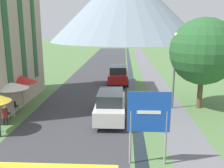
{
  "coord_description": "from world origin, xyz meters",
  "views": [
    {
      "loc": [
        0.41,
        -5.57,
        5.65
      ],
      "look_at": [
        -0.36,
        10.0,
        2.03
      ],
      "focal_mm": 40.0,
      "sensor_mm": 36.0,
      "label": 1
    }
  ],
  "objects_px": {
    "tree_by_path": "(203,51)",
    "person_seated_near": "(4,114)",
    "parked_car_near": "(111,105)",
    "parked_car_far": "(118,75)",
    "cafe_chair_far_right": "(14,106)",
    "cafe_chair_middle": "(5,113)",
    "cafe_umbrella_middle_white": "(12,85)",
    "road_sign": "(149,118)",
    "cafe_umbrella_rear_red": "(22,79)",
    "streetlamp": "(175,65)"
  },
  "relations": [
    {
      "from": "cafe_chair_far_right",
      "to": "road_sign",
      "type": "bearing_deg",
      "value": -20.61
    },
    {
      "from": "parked_car_far",
      "to": "streetlamp",
      "type": "relative_size",
      "value": 0.78
    },
    {
      "from": "cafe_chair_far_right",
      "to": "cafe_chair_middle",
      "type": "height_order",
      "value": "same"
    },
    {
      "from": "parked_car_near",
      "to": "cafe_umbrella_middle_white",
      "type": "bearing_deg",
      "value": 179.94
    },
    {
      "from": "cafe_umbrella_middle_white",
      "to": "streetlamp",
      "type": "bearing_deg",
      "value": 12.73
    },
    {
      "from": "cafe_chair_far_right",
      "to": "tree_by_path",
      "type": "bearing_deg",
      "value": 22.9
    },
    {
      "from": "cafe_umbrella_middle_white",
      "to": "tree_by_path",
      "type": "distance_m",
      "value": 12.7
    },
    {
      "from": "parked_car_near",
      "to": "person_seated_near",
      "type": "bearing_deg",
      "value": -167.98
    },
    {
      "from": "parked_car_far",
      "to": "tree_by_path",
      "type": "relative_size",
      "value": 0.65
    },
    {
      "from": "cafe_umbrella_rear_red",
      "to": "cafe_umbrella_middle_white",
      "type": "bearing_deg",
      "value": -85.01
    },
    {
      "from": "cafe_umbrella_rear_red",
      "to": "parked_car_near",
      "type": "bearing_deg",
      "value": -17.18
    },
    {
      "from": "cafe_umbrella_rear_red",
      "to": "person_seated_near",
      "type": "xyz_separation_m",
      "value": [
        0.2,
        -3.24,
        -1.38
      ]
    },
    {
      "from": "cafe_chair_middle",
      "to": "cafe_umbrella_rear_red",
      "type": "relative_size",
      "value": 0.37
    },
    {
      "from": "person_seated_near",
      "to": "streetlamp",
      "type": "relative_size",
      "value": 0.23
    },
    {
      "from": "cafe_umbrella_rear_red",
      "to": "streetlamp",
      "type": "distance_m",
      "value": 10.6
    },
    {
      "from": "parked_car_far",
      "to": "cafe_chair_far_right",
      "type": "bearing_deg",
      "value": -126.65
    },
    {
      "from": "streetlamp",
      "to": "tree_by_path",
      "type": "relative_size",
      "value": 0.84
    },
    {
      "from": "road_sign",
      "to": "tree_by_path",
      "type": "xyz_separation_m",
      "value": [
        4.34,
        7.69,
        1.95
      ]
    },
    {
      "from": "road_sign",
      "to": "cafe_umbrella_middle_white",
      "type": "distance_m",
      "value": 9.46
    },
    {
      "from": "cafe_umbrella_rear_red",
      "to": "person_seated_near",
      "type": "bearing_deg",
      "value": -86.43
    },
    {
      "from": "cafe_chair_middle",
      "to": "streetlamp",
      "type": "relative_size",
      "value": 0.16
    },
    {
      "from": "cafe_chair_middle",
      "to": "cafe_umbrella_rear_red",
      "type": "distance_m",
      "value": 3.05
    },
    {
      "from": "road_sign",
      "to": "parked_car_far",
      "type": "bearing_deg",
      "value": 96.03
    },
    {
      "from": "road_sign",
      "to": "cafe_chair_middle",
      "type": "distance_m",
      "value": 9.42
    },
    {
      "from": "cafe_umbrella_rear_red",
      "to": "streetlamp",
      "type": "bearing_deg",
      "value": 2.19
    },
    {
      "from": "person_seated_near",
      "to": "tree_by_path",
      "type": "height_order",
      "value": "tree_by_path"
    },
    {
      "from": "cafe_chair_middle",
      "to": "cafe_umbrella_middle_white",
      "type": "height_order",
      "value": "cafe_umbrella_middle_white"
    },
    {
      "from": "parked_car_near",
      "to": "cafe_chair_middle",
      "type": "relative_size",
      "value": 5.39
    },
    {
      "from": "cafe_umbrella_middle_white",
      "to": "parked_car_near",
      "type": "bearing_deg",
      "value": -0.06
    },
    {
      "from": "parked_car_far",
      "to": "cafe_chair_middle",
      "type": "xyz_separation_m",
      "value": [
        -6.6,
        -10.48,
        -0.4
      ]
    },
    {
      "from": "cafe_chair_far_right",
      "to": "cafe_chair_middle",
      "type": "xyz_separation_m",
      "value": [
        0.12,
        -1.45,
        0.0
      ]
    },
    {
      "from": "person_seated_near",
      "to": "cafe_umbrella_rear_red",
      "type": "bearing_deg",
      "value": 93.57
    },
    {
      "from": "parked_car_near",
      "to": "streetlamp",
      "type": "bearing_deg",
      "value": 28.97
    },
    {
      "from": "cafe_chair_far_right",
      "to": "cafe_chair_middle",
      "type": "distance_m",
      "value": 1.46
    },
    {
      "from": "cafe_chair_far_right",
      "to": "parked_car_near",
      "type": "bearing_deg",
      "value": 8.05
    },
    {
      "from": "parked_car_far",
      "to": "cafe_umbrella_rear_red",
      "type": "height_order",
      "value": "cafe_umbrella_rear_red"
    },
    {
      "from": "road_sign",
      "to": "cafe_umbrella_middle_white",
      "type": "relative_size",
      "value": 1.39
    },
    {
      "from": "parked_car_near",
      "to": "parked_car_far",
      "type": "distance_m",
      "value": 9.8
    },
    {
      "from": "cafe_umbrella_middle_white",
      "to": "streetlamp",
      "type": "height_order",
      "value": "streetlamp"
    },
    {
      "from": "road_sign",
      "to": "cafe_chair_middle",
      "type": "height_order",
      "value": "road_sign"
    },
    {
      "from": "parked_car_far",
      "to": "cafe_chair_far_right",
      "type": "distance_m",
      "value": 11.26
    },
    {
      "from": "road_sign",
      "to": "cafe_chair_far_right",
      "type": "height_order",
      "value": "road_sign"
    },
    {
      "from": "tree_by_path",
      "to": "person_seated_near",
      "type": "bearing_deg",
      "value": -162.51
    },
    {
      "from": "cafe_umbrella_middle_white",
      "to": "tree_by_path",
      "type": "height_order",
      "value": "tree_by_path"
    },
    {
      "from": "parked_car_far",
      "to": "person_seated_near",
      "type": "height_order",
      "value": "parked_car_far"
    },
    {
      "from": "parked_car_far",
      "to": "cafe_umbrella_rear_red",
      "type": "relative_size",
      "value": 1.77
    },
    {
      "from": "cafe_chair_far_right",
      "to": "streetlamp",
      "type": "distance_m",
      "value": 11.14
    },
    {
      "from": "person_seated_near",
      "to": "streetlamp",
      "type": "xyz_separation_m",
      "value": [
        10.34,
        3.65,
        2.42
      ]
    },
    {
      "from": "cafe_chair_middle",
      "to": "tree_by_path",
      "type": "height_order",
      "value": "tree_by_path"
    },
    {
      "from": "streetlamp",
      "to": "road_sign",
      "type": "bearing_deg",
      "value": -107.96
    }
  ]
}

